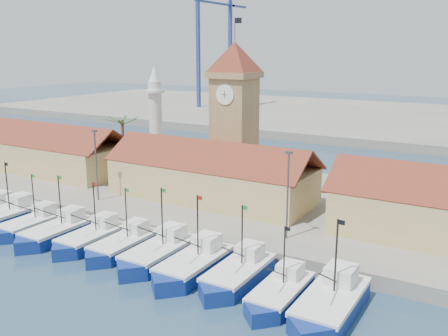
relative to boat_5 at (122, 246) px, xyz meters
The scene contains 21 objects.
ground 3.35m from the boat_5, 85.40° to the right, with size 400.00×400.00×0.00m, color #1C364C.
quay 20.74m from the boat_5, 89.28° to the left, with size 140.00×32.00×1.50m, color gray.
terminal 106.74m from the boat_5, 89.86° to the left, with size 240.00×80.00×2.00m, color gray.
boat_1 17.78m from the boat_5, behind, with size 3.77×10.34×7.82m.
boat_2 13.14m from the boat_5, behind, with size 3.36×9.20×6.96m.
boat_3 8.73m from the boat_5, behind, with size 3.58×9.79×7.41m.
boat_4 4.15m from the boat_5, behind, with size 3.45×9.46×7.16m.
boat_5 is the anchor object (origin of this frame).
boat_6 4.55m from the boat_5, ahead, with size 3.73×10.21×7.73m.
boat_7 9.01m from the boat_5, ahead, with size 3.76×10.30×7.80m.
boat_8 13.41m from the boat_5, ahead, with size 3.59×9.83×7.44m.
boat_9 18.08m from the boat_5, ahead, with size 3.25×8.89×6.73m.
boat_10 22.31m from the boat_5, ahead, with size 3.92×10.73×8.12m.
hall_left 36.03m from the boat_5, 152.19° to the left, with size 31.20×10.13×7.61m.
hall_center 17.06m from the boat_5, 89.10° to the left, with size 27.04×10.13×7.61m.
clock_tower 25.36m from the boat_5, 89.34° to the left, with size 5.80×5.80×22.70m.
minaret 30.17m from the boat_5, 120.78° to the left, with size 3.00×3.00×16.30m.
palm_tree 30.61m from the boat_5, 130.96° to the left, with size 5.60×5.03×8.39m.
lamp_posts 10.49m from the boat_5, 85.02° to the left, with size 80.70×0.25×9.03m.
crane_blue_far 115.10m from the boat_5, 119.88° to the left, with size 1.00×37.23×47.34m.
crane_blue_near 116.32m from the boat_5, 114.61° to the left, with size 1.00×29.67×39.37m.
Camera 1 is at (32.78, -32.32, 20.27)m, focal length 40.00 mm.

